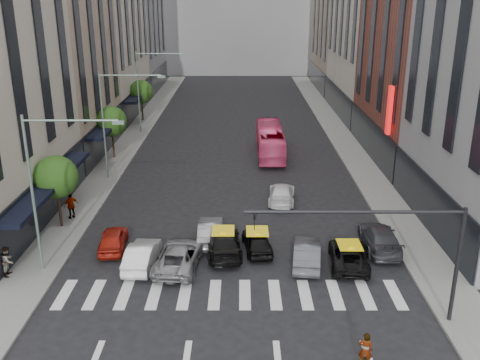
{
  "coord_description": "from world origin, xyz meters",
  "views": [
    {
      "loc": [
        0.36,
        -23.22,
        15.15
      ],
      "look_at": [
        0.34,
        8.45,
        4.0
      ],
      "focal_mm": 40.0,
      "sensor_mm": 36.0,
      "label": 1
    }
  ],
  "objects_px": {
    "pedestrian_near": "(8,261)",
    "pedestrian_far": "(71,205)",
    "streetlamp_far": "(146,81)",
    "taxi_left": "(223,242)",
    "streetlamp_near": "(47,174)",
    "streetlamp_mid": "(114,111)",
    "taxi_center": "(257,241)",
    "car_red": "(113,239)",
    "car_white_front": "(142,255)",
    "bus": "(270,141)"
  },
  "relations": [
    {
      "from": "streetlamp_mid",
      "to": "taxi_center",
      "type": "height_order",
      "value": "streetlamp_mid"
    },
    {
      "from": "streetlamp_near",
      "to": "car_red",
      "type": "bearing_deg",
      "value": 48.58
    },
    {
      "from": "car_red",
      "to": "streetlamp_far",
      "type": "bearing_deg",
      "value": -90.61
    },
    {
      "from": "car_red",
      "to": "taxi_center",
      "type": "bearing_deg",
      "value": 172.82
    },
    {
      "from": "car_white_front",
      "to": "pedestrian_near",
      "type": "distance_m",
      "value": 7.36
    },
    {
      "from": "pedestrian_near",
      "to": "car_red",
      "type": "bearing_deg",
      "value": -58.73
    },
    {
      "from": "taxi_center",
      "to": "bus",
      "type": "height_order",
      "value": "bus"
    },
    {
      "from": "streetlamp_far",
      "to": "pedestrian_near",
      "type": "bearing_deg",
      "value": -94.47
    },
    {
      "from": "streetlamp_far",
      "to": "taxi_left",
      "type": "height_order",
      "value": "streetlamp_far"
    },
    {
      "from": "taxi_center",
      "to": "pedestrian_near",
      "type": "bearing_deg",
      "value": 5.52
    },
    {
      "from": "car_red",
      "to": "car_white_front",
      "type": "relative_size",
      "value": 0.92
    },
    {
      "from": "streetlamp_far",
      "to": "car_red",
      "type": "height_order",
      "value": "streetlamp_far"
    },
    {
      "from": "taxi_center",
      "to": "pedestrian_far",
      "type": "relative_size",
      "value": 2.07
    },
    {
      "from": "streetlamp_near",
      "to": "pedestrian_near",
      "type": "relative_size",
      "value": 5.18
    },
    {
      "from": "taxi_left",
      "to": "taxi_center",
      "type": "relative_size",
      "value": 1.31
    },
    {
      "from": "car_white_front",
      "to": "bus",
      "type": "relative_size",
      "value": 0.41
    },
    {
      "from": "taxi_center",
      "to": "pedestrian_far",
      "type": "bearing_deg",
      "value": -27.85
    },
    {
      "from": "pedestrian_near",
      "to": "bus",
      "type": "bearing_deg",
      "value": -36.99
    },
    {
      "from": "pedestrian_near",
      "to": "taxi_left",
      "type": "bearing_deg",
      "value": -79.45
    },
    {
      "from": "car_white_front",
      "to": "streetlamp_mid",
      "type": "bearing_deg",
      "value": -69.99
    },
    {
      "from": "streetlamp_mid",
      "to": "taxi_left",
      "type": "xyz_separation_m",
      "value": [
        9.36,
        -13.7,
        -5.16
      ]
    },
    {
      "from": "streetlamp_far",
      "to": "car_red",
      "type": "xyz_separation_m",
      "value": [
        2.48,
        -29.18,
        -5.23
      ]
    },
    {
      "from": "streetlamp_mid",
      "to": "bus",
      "type": "xyz_separation_m",
      "value": [
        13.31,
        7.27,
        -4.47
      ]
    },
    {
      "from": "streetlamp_far",
      "to": "streetlamp_near",
      "type": "bearing_deg",
      "value": -90.0
    },
    {
      "from": "bus",
      "to": "streetlamp_near",
      "type": "bearing_deg",
      "value": 60.42
    },
    {
      "from": "car_red",
      "to": "taxi_center",
      "type": "height_order",
      "value": "car_red"
    },
    {
      "from": "taxi_left",
      "to": "taxi_center",
      "type": "xyz_separation_m",
      "value": [
        2.08,
        0.25,
        -0.08
      ]
    },
    {
      "from": "taxi_left",
      "to": "pedestrian_near",
      "type": "height_order",
      "value": "pedestrian_near"
    },
    {
      "from": "car_white_front",
      "to": "taxi_center",
      "type": "height_order",
      "value": "car_white_front"
    },
    {
      "from": "streetlamp_mid",
      "to": "streetlamp_far",
      "type": "relative_size",
      "value": 1.0
    },
    {
      "from": "streetlamp_near",
      "to": "taxi_left",
      "type": "height_order",
      "value": "streetlamp_near"
    },
    {
      "from": "pedestrian_near",
      "to": "pedestrian_far",
      "type": "relative_size",
      "value": 0.92
    },
    {
      "from": "car_red",
      "to": "taxi_center",
      "type": "distance_m",
      "value": 8.96
    },
    {
      "from": "bus",
      "to": "pedestrian_far",
      "type": "xyz_separation_m",
      "value": [
        -14.73,
        -15.94,
        -0.34
      ]
    },
    {
      "from": "car_red",
      "to": "taxi_center",
      "type": "relative_size",
      "value": 1.01
    },
    {
      "from": "taxi_left",
      "to": "pedestrian_far",
      "type": "bearing_deg",
      "value": -30.57
    },
    {
      "from": "streetlamp_near",
      "to": "car_white_front",
      "type": "distance_m",
      "value": 7.02
    },
    {
      "from": "car_white_front",
      "to": "pedestrian_near",
      "type": "xyz_separation_m",
      "value": [
        -7.23,
        -1.33,
        0.31
      ]
    },
    {
      "from": "taxi_center",
      "to": "pedestrian_near",
      "type": "xyz_separation_m",
      "value": [
        -13.99,
        -3.23,
        0.35
      ]
    },
    {
      "from": "streetlamp_far",
      "to": "taxi_center",
      "type": "xyz_separation_m",
      "value": [
        11.44,
        -29.45,
        -5.24
      ]
    },
    {
      "from": "streetlamp_near",
      "to": "car_red",
      "type": "height_order",
      "value": "streetlamp_near"
    },
    {
      "from": "streetlamp_near",
      "to": "pedestrian_far",
      "type": "height_order",
      "value": "streetlamp_near"
    },
    {
      "from": "pedestrian_near",
      "to": "pedestrian_far",
      "type": "height_order",
      "value": "pedestrian_far"
    },
    {
      "from": "streetlamp_mid",
      "to": "car_white_front",
      "type": "height_order",
      "value": "streetlamp_mid"
    },
    {
      "from": "taxi_center",
      "to": "car_white_front",
      "type": "bearing_deg",
      "value": 8.17
    },
    {
      "from": "car_red",
      "to": "pedestrian_far",
      "type": "relative_size",
      "value": 2.09
    },
    {
      "from": "car_white_front",
      "to": "pedestrian_near",
      "type": "relative_size",
      "value": 2.47
    },
    {
      "from": "streetlamp_near",
      "to": "streetlamp_far",
      "type": "distance_m",
      "value": 32.0
    },
    {
      "from": "streetlamp_mid",
      "to": "car_red",
      "type": "relative_size",
      "value": 2.28
    },
    {
      "from": "streetlamp_mid",
      "to": "pedestrian_far",
      "type": "distance_m",
      "value": 10.02
    }
  ]
}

